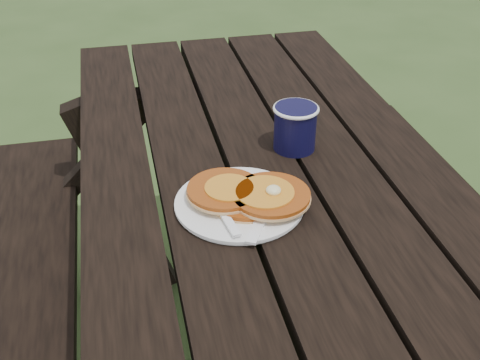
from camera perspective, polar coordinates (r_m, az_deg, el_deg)
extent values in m
cube|color=black|center=(1.16, 3.89, -2.63)|extent=(0.75, 1.80, 0.04)
cylinder|color=white|center=(1.12, -0.06, -2.28)|extent=(0.24, 0.24, 0.01)
cylinder|color=#A14612|center=(1.12, 0.66, -1.75)|extent=(0.14, 0.14, 0.01)
cylinder|color=#A14612|center=(1.12, -1.48, -0.94)|extent=(0.14, 0.14, 0.01)
cylinder|color=#A14612|center=(1.11, 2.94, -1.47)|extent=(0.15, 0.15, 0.01)
cylinder|color=#BB701A|center=(1.11, 2.38, -1.10)|extent=(0.11, 0.11, 0.00)
ellipsoid|color=#F4E59E|center=(1.10, 3.19, -0.98)|extent=(0.03, 0.03, 0.02)
cube|color=white|center=(1.09, 2.28, -3.17)|extent=(0.11, 0.17, 0.00)
cylinder|color=black|center=(1.29, 5.24, 4.95)|extent=(0.09, 0.09, 0.10)
torus|color=white|center=(1.27, 5.34, 6.75)|extent=(0.10, 0.10, 0.01)
cylinder|color=black|center=(1.27, 5.34, 6.67)|extent=(0.08, 0.08, 0.01)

